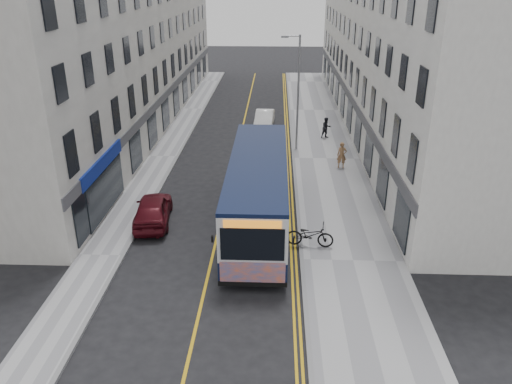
# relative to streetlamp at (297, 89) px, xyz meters

# --- Properties ---
(ground) EXTENTS (140.00, 140.00, 0.00)m
(ground) POSITION_rel_streetlamp_xyz_m (-4.17, -14.00, -4.38)
(ground) COLOR black
(ground) RESTS_ON ground
(pavement_east) EXTENTS (4.50, 64.00, 0.12)m
(pavement_east) POSITION_rel_streetlamp_xyz_m (2.08, -2.00, -4.32)
(pavement_east) COLOR #98989B
(pavement_east) RESTS_ON ground
(pavement_west) EXTENTS (2.00, 64.00, 0.12)m
(pavement_west) POSITION_rel_streetlamp_xyz_m (-9.17, -2.00, -4.32)
(pavement_west) COLOR #98989B
(pavement_west) RESTS_ON ground
(kerb_east) EXTENTS (0.18, 64.00, 0.13)m
(kerb_east) POSITION_rel_streetlamp_xyz_m (-0.17, -2.00, -4.32)
(kerb_east) COLOR slate
(kerb_east) RESTS_ON ground
(kerb_west) EXTENTS (0.18, 64.00, 0.13)m
(kerb_west) POSITION_rel_streetlamp_xyz_m (-8.17, -2.00, -4.32)
(kerb_west) COLOR slate
(kerb_west) RESTS_ON ground
(road_centre_line) EXTENTS (0.12, 64.00, 0.01)m
(road_centre_line) POSITION_rel_streetlamp_xyz_m (-4.17, -2.00, -4.38)
(road_centre_line) COLOR gold
(road_centre_line) RESTS_ON ground
(road_dbl_yellow_inner) EXTENTS (0.10, 64.00, 0.01)m
(road_dbl_yellow_inner) POSITION_rel_streetlamp_xyz_m (-0.62, -2.00, -4.38)
(road_dbl_yellow_inner) COLOR gold
(road_dbl_yellow_inner) RESTS_ON ground
(road_dbl_yellow_outer) EXTENTS (0.10, 64.00, 0.01)m
(road_dbl_yellow_outer) POSITION_rel_streetlamp_xyz_m (-0.42, -2.00, -4.38)
(road_dbl_yellow_outer) COLOR gold
(road_dbl_yellow_outer) RESTS_ON ground
(terrace_east) EXTENTS (6.00, 46.00, 13.00)m
(terrace_east) POSITION_rel_streetlamp_xyz_m (7.33, 7.00, 2.12)
(terrace_east) COLOR white
(terrace_east) RESTS_ON ground
(terrace_west) EXTENTS (6.00, 46.00, 13.00)m
(terrace_west) POSITION_rel_streetlamp_xyz_m (-13.17, 7.00, 2.12)
(terrace_west) COLOR silver
(terrace_west) RESTS_ON ground
(streetlamp) EXTENTS (1.32, 0.18, 8.00)m
(streetlamp) POSITION_rel_streetlamp_xyz_m (0.00, 0.00, 0.00)
(streetlamp) COLOR gray
(streetlamp) RESTS_ON ground
(city_bus) EXTENTS (2.81, 12.05, 3.50)m
(city_bus) POSITION_rel_streetlamp_xyz_m (-2.23, -11.71, -2.47)
(city_bus) COLOR black
(city_bus) RESTS_ON ground
(bicycle) EXTENTS (2.24, 1.01, 1.14)m
(bicycle) POSITION_rel_streetlamp_xyz_m (0.23, -14.02, -3.69)
(bicycle) COLOR black
(bicycle) RESTS_ON pavement_east
(pedestrian_near) EXTENTS (0.64, 0.44, 1.69)m
(pedestrian_near) POSITION_rel_streetlamp_xyz_m (2.86, -3.74, -3.42)
(pedestrian_near) COLOR #956943
(pedestrian_near) RESTS_ON pavement_east
(pedestrian_far) EXTENTS (0.95, 0.86, 1.59)m
(pedestrian_far) POSITION_rel_streetlamp_xyz_m (2.42, 2.64, -3.47)
(pedestrian_far) COLOR black
(pedestrian_far) RESTS_ON pavement_east
(car_white) EXTENTS (1.65, 4.20, 1.36)m
(car_white) POSITION_rel_streetlamp_xyz_m (-2.37, 5.72, -3.70)
(car_white) COLOR white
(car_white) RESTS_ON ground
(car_maroon) EXTENTS (2.19, 4.44, 1.45)m
(car_maroon) POSITION_rel_streetlamp_xyz_m (-7.57, -11.73, -3.66)
(car_maroon) COLOR #4F0D15
(car_maroon) RESTS_ON ground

